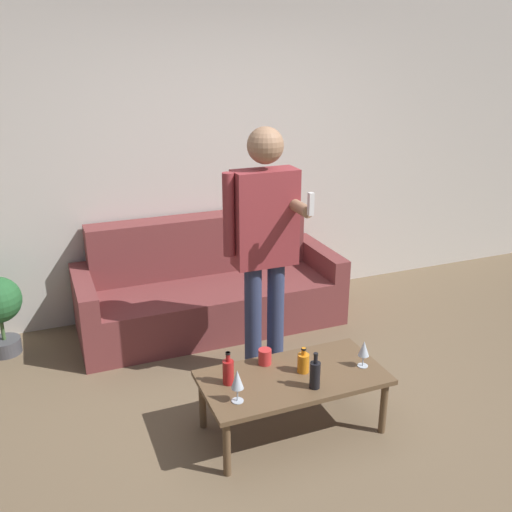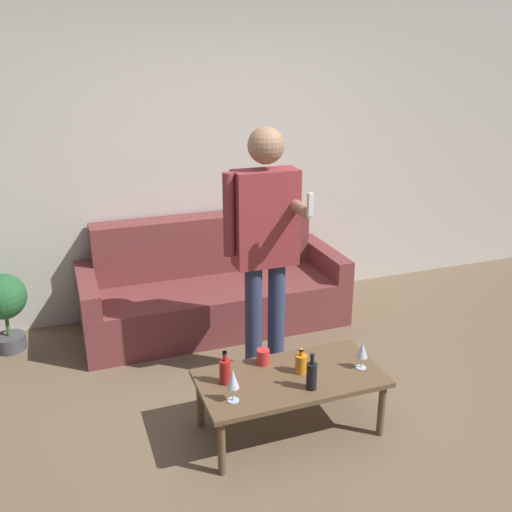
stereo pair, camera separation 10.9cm
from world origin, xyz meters
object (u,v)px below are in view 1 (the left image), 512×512
object	(u,v)px
bottle_orange	(228,371)
couch	(208,289)
person_standing_front	(264,236)
coffee_table	(293,381)

from	to	relation	value
bottle_orange	couch	bearing A→B (deg)	77.02
person_standing_front	couch	bearing A→B (deg)	96.62
bottle_orange	person_standing_front	xyz separation A→B (m)	(0.46, 0.58, 0.58)
bottle_orange	coffee_table	bearing A→B (deg)	-9.19
couch	coffee_table	distance (m)	1.59
bottle_orange	person_standing_front	bearing A→B (deg)	51.38
couch	person_standing_front	distance (m)	1.21
coffee_table	bottle_orange	distance (m)	0.41
coffee_table	person_standing_front	size ratio (longest dim) A/B	0.63
couch	person_standing_front	world-z (taller)	person_standing_front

